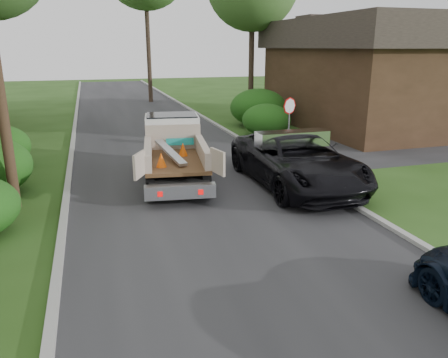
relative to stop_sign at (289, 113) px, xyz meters
The scene contains 11 objects.
ground 10.55m from the stop_sign, 120.02° to the right, with size 120.00×120.00×0.00m, color #254614.
road 5.58m from the stop_sign, 169.11° to the left, with size 8.00×90.00×0.02m, color #28282B.
side_street 7.03m from the stop_sign, ahead, with size 16.00×7.00×0.02m, color #28282B.
curb_left 9.51m from the stop_sign, behind, with size 0.20×90.00×0.12m, color #9E9E99.
curb_right 2.27m from the stop_sign, 137.73° to the left, with size 0.20×90.00×0.12m, color #9E9E99.
stop_sign is the anchor object (origin of this frame).
house_right 9.37m from the stop_sign, 32.66° to the left, with size 9.72×12.96×6.20m.
hedge_right_a 4.15m from the stop_sign, 81.47° to the left, with size 2.60×2.60×1.70m, color #134910.
hedge_right_b 7.15m from the stop_sign, 79.48° to the left, with size 3.38×3.38×2.21m, color #134910.
flatbed_truck 5.95m from the stop_sign, 159.80° to the right, with size 3.05×5.83×2.11m.
black_pickup 4.93m from the stop_sign, 111.72° to the right, with size 2.94×6.37×1.77m, color black.
Camera 1 is at (-3.16, -8.47, 4.56)m, focal length 35.00 mm.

